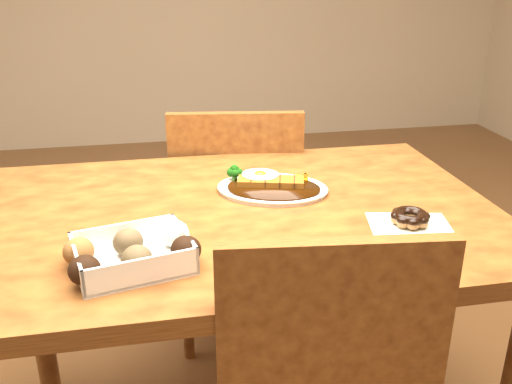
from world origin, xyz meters
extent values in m
cube|color=#552511|center=(0.00, 0.00, 0.73)|extent=(1.20, 0.80, 0.04)
cylinder|color=#552511|center=(-0.54, 0.34, 0.35)|extent=(0.06, 0.06, 0.71)
cylinder|color=#552511|center=(0.54, 0.34, 0.35)|extent=(0.06, 0.06, 0.71)
cube|color=#552511|center=(0.09, 0.60, 0.43)|extent=(0.48, 0.48, 0.04)
cylinder|color=#552511|center=(0.29, 0.74, 0.21)|extent=(0.04, 0.04, 0.41)
cylinder|color=#552511|center=(-0.05, 0.79, 0.21)|extent=(0.04, 0.04, 0.41)
cylinder|color=#552511|center=(0.24, 0.41, 0.21)|extent=(0.04, 0.04, 0.41)
cylinder|color=#552511|center=(-0.10, 0.46, 0.21)|extent=(0.04, 0.04, 0.41)
cube|color=#552511|center=(0.07, 0.41, 0.67)|extent=(0.40, 0.09, 0.40)
cube|color=#552511|center=(0.10, -0.41, 0.67)|extent=(0.40, 0.07, 0.40)
ellipsoid|color=white|center=(0.11, 0.09, 0.76)|extent=(0.31, 0.26, 0.01)
ellipsoid|color=black|center=(0.11, 0.08, 0.76)|extent=(0.26, 0.22, 0.01)
cube|color=#6B380C|center=(0.10, 0.10, 0.77)|extent=(0.17, 0.10, 0.02)
ellipsoid|color=white|center=(0.08, 0.13, 0.78)|extent=(0.11, 0.10, 0.01)
ellipsoid|color=#FFB214|center=(0.08, 0.13, 0.79)|extent=(0.03, 0.03, 0.02)
cube|color=white|center=(-0.23, -0.22, 0.78)|extent=(0.24, 0.20, 0.05)
ellipsoid|color=black|center=(-0.31, -0.27, 0.78)|extent=(0.06, 0.06, 0.05)
ellipsoid|color=black|center=(-0.22, -0.25, 0.78)|extent=(0.06, 0.06, 0.05)
ellipsoid|color=black|center=(-0.13, -0.23, 0.78)|extent=(0.06, 0.06, 0.05)
ellipsoid|color=brown|center=(-0.32, -0.20, 0.78)|extent=(0.06, 0.06, 0.05)
ellipsoid|color=black|center=(-0.23, -0.18, 0.78)|extent=(0.06, 0.06, 0.05)
ellipsoid|color=beige|center=(-0.14, -0.16, 0.78)|extent=(0.06, 0.06, 0.05)
cube|color=silver|center=(0.36, -0.15, 0.75)|extent=(0.19, 0.15, 0.00)
torus|color=olive|center=(0.36, -0.15, 0.77)|extent=(0.10, 0.10, 0.03)
torus|color=black|center=(0.36, -0.15, 0.77)|extent=(0.09, 0.09, 0.02)
camera|label=1|loc=(-0.18, -1.17, 1.28)|focal=40.00mm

